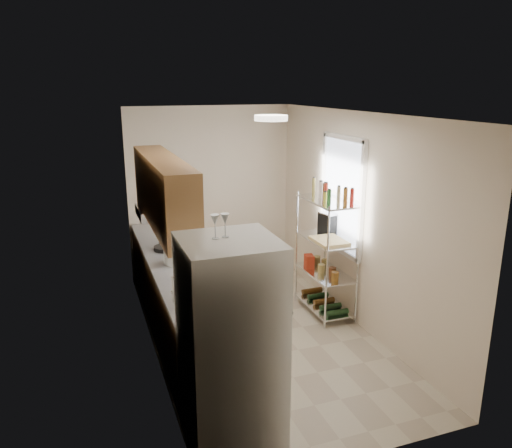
{
  "coord_description": "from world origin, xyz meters",
  "views": [
    {
      "loc": [
        -1.88,
        -5.08,
        2.9
      ],
      "look_at": [
        0.04,
        0.25,
        1.31
      ],
      "focal_mm": 35.0,
      "sensor_mm": 36.0,
      "label": 1
    }
  ],
  "objects_px": {
    "refrigerator": "(231,347)",
    "espresso_machine": "(328,223)",
    "cutting_board": "(329,241)",
    "frying_pan_large": "(165,248)",
    "rice_cooker": "(174,255)"
  },
  "relations": [
    {
      "from": "cutting_board",
      "to": "frying_pan_large",
      "type": "bearing_deg",
      "value": 159.83
    },
    {
      "from": "frying_pan_large",
      "to": "espresso_machine",
      "type": "distance_m",
      "value": 2.12
    },
    {
      "from": "refrigerator",
      "to": "rice_cooker",
      "type": "height_order",
      "value": "refrigerator"
    },
    {
      "from": "rice_cooker",
      "to": "espresso_machine",
      "type": "xyz_separation_m",
      "value": [
        2.07,
        0.18,
        0.15
      ]
    },
    {
      "from": "refrigerator",
      "to": "espresso_machine",
      "type": "height_order",
      "value": "refrigerator"
    },
    {
      "from": "rice_cooker",
      "to": "frying_pan_large",
      "type": "height_order",
      "value": "rice_cooker"
    },
    {
      "from": "cutting_board",
      "to": "espresso_machine",
      "type": "relative_size",
      "value": 1.7
    },
    {
      "from": "refrigerator",
      "to": "frying_pan_large",
      "type": "xyz_separation_m",
      "value": [
        -0.08,
        2.55,
        0.03
      ]
    },
    {
      "from": "rice_cooker",
      "to": "espresso_machine",
      "type": "distance_m",
      "value": 2.08
    },
    {
      "from": "refrigerator",
      "to": "espresso_machine",
      "type": "bearing_deg",
      "value": 47.73
    },
    {
      "from": "rice_cooker",
      "to": "cutting_board",
      "type": "relative_size",
      "value": 0.53
    },
    {
      "from": "rice_cooker",
      "to": "espresso_machine",
      "type": "height_order",
      "value": "espresso_machine"
    },
    {
      "from": "refrigerator",
      "to": "espresso_machine",
      "type": "distance_m",
      "value": 2.99
    },
    {
      "from": "refrigerator",
      "to": "cutting_board",
      "type": "distance_m",
      "value": 2.61
    },
    {
      "from": "frying_pan_large",
      "to": "cutting_board",
      "type": "height_order",
      "value": "cutting_board"
    }
  ]
}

